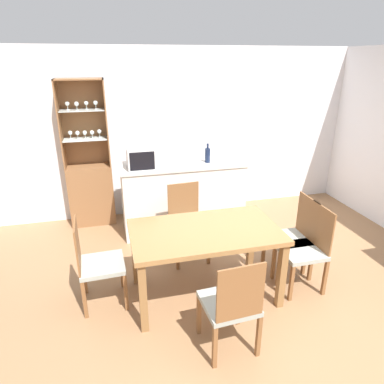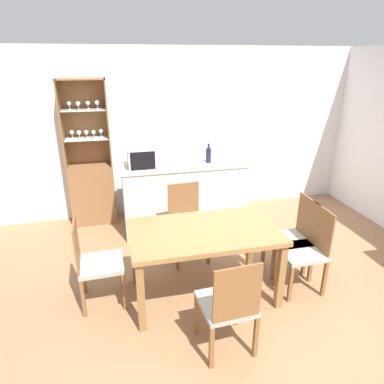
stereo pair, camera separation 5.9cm
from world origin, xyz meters
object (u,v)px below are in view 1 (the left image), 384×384
Objects in this scene: dining_chair_side_right_near at (305,249)px; dining_chair_head_near at (231,304)px; dining_chair_side_left_far at (97,263)px; dining_chair_side_right_far at (293,237)px; dining_table at (205,238)px; dining_chair_head_far at (187,223)px; microwave at (146,157)px; display_cabinet at (91,183)px; wine_bottle at (208,155)px.

dining_chair_side_right_near is 1.00× the size of dining_chair_head_near.
dining_chair_side_right_far is (2.17, 0.00, 0.00)m from dining_chair_side_left_far.
dining_table is 1.59× the size of dining_chair_side_right_near.
dining_chair_head_far is 1.00× the size of dining_chair_head_near.
dining_chair_head_near and dining_chair_side_left_far have the same top height.
dining_chair_head_far is 1.55m from dining_chair_head_near.
dining_chair_head_far is at bearing 118.60° from dining_chair_side_left_far.
dining_chair_side_left_far and dining_chair_side_right_far have the same top height.
dining_chair_side_right_far is at bearing 145.51° from dining_chair_head_far.
microwave is (-1.48, 1.66, 0.67)m from dining_chair_side_right_near.
display_cabinet is 3.18m from dining_chair_side_right_near.
dining_chair_head_far is 1.00× the size of dining_chair_side_left_far.
dining_chair_side_left_far is at bearing -87.57° from display_cabinet.
dining_chair_side_right_far is (-0.00, 0.26, 0.00)m from dining_chair_side_right_near.
dining_chair_side_left_far is at bearing 136.65° from dining_chair_head_near.
dining_chair_side_right_near is (1.09, -0.13, -0.21)m from dining_table.
display_cabinet is at bearing 108.58° from dining_chair_head_near.
microwave reaches higher than wine_bottle.
dining_chair_head_far and dining_chair_side_left_far have the same top height.
dining_chair_head_near is at bearing -80.34° from microwave.
dining_chair_head_near is at bearing -101.58° from wine_bottle.
dining_chair_head_far is (1.17, -1.33, -0.16)m from display_cabinet.
dining_chair_side_right_near is 2.32m from microwave.
wine_bottle reaches higher than dining_table.
dining_chair_side_right_far is (1.09, -0.64, 0.00)m from dining_chair_head_far.
dining_table is at bearing -107.27° from wine_bottle.
dining_chair_head_far is 1.26m from dining_chair_side_left_far.
display_cabinet is 2.26× the size of dining_chair_side_right_far.
dining_chair_head_near is 1.00× the size of dining_chair_side_left_far.
dining_chair_side_left_far is 1.88× the size of microwave.
dining_chair_head_near is 1.88× the size of microwave.
microwave is (0.78, -0.57, 0.51)m from display_cabinet.
dining_chair_side_right_near is 1.88m from wine_bottle.
wine_bottle reaches higher than dining_chair_side_right_far.
dining_chair_head_near is at bearing -67.84° from display_cabinet.
dining_chair_side_right_near is 0.26m from dining_chair_side_right_far.
dining_chair_side_right_near is at bearing -6.91° from dining_table.
dining_chair_side_left_far is 2.17m from dining_chair_side_right_far.
dining_chair_side_left_far is at bearing 83.13° from dining_chair_side_right_near.
microwave is 0.87m from wine_bottle.
dining_chair_head_near is (0.00, -0.78, -0.21)m from dining_table.
dining_table is at bearing 86.39° from dining_chair_head_far.
dining_chair_side_left_far is (-1.09, 0.91, 0.00)m from dining_chair_head_near.
microwave is at bearing 41.60° from dining_chair_side_right_near.
display_cabinet is at bearing 45.26° from dining_chair_side_right_near.
dining_chair_head_near reaches higher than dining_table.
display_cabinet is 1.77m from dining_chair_head_far.
display_cabinet is 1.42× the size of dining_table.
dining_chair_side_right_near reaches higher than dining_table.
dining_chair_side_left_far is (-1.08, -0.65, 0.00)m from dining_chair_head_far.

